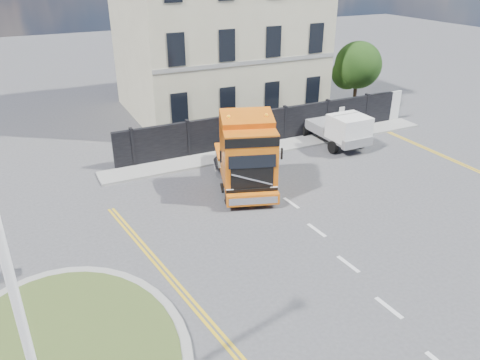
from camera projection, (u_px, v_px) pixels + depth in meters
ground at (246, 243)px, 17.81m from camera, size 120.00×120.00×0.00m
traffic_island at (63, 358)px, 12.58m from camera, size 6.80×6.80×0.17m
hoarding_fence at (278, 125)px, 27.26m from camera, size 18.80×0.25×2.00m
georgian_building at (217, 25)px, 31.09m from camera, size 12.30×10.30×12.80m
tree at (355, 67)px, 31.97m from camera, size 3.20×3.20×4.80m
pavement_far at (277, 147)px, 26.72m from camera, size 20.00×1.60×0.12m
truck at (246, 156)px, 21.30m from camera, size 4.07×6.50×3.66m
flatbed_pickup at (342, 129)px, 26.35m from camera, size 2.16×4.84×2.01m
lamppost_island at (14, 291)px, 8.47m from camera, size 0.26×0.52×8.39m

